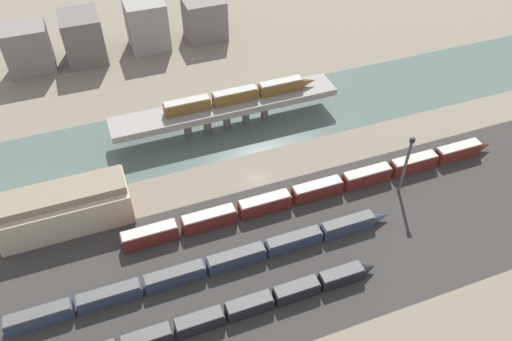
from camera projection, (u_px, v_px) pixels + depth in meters
name	position (u px, v px, depth m)	size (l,w,h in m)	color
ground_plane	(256.00, 179.00, 126.06)	(400.00, 400.00, 0.00)	#756B5B
railbed_yard	(294.00, 250.00, 109.62)	(280.00, 42.00, 0.01)	#33302D
river_water	(227.00, 125.00, 142.23)	(320.00, 28.53, 0.01)	#4C5B56
bridge	(226.00, 107.00, 138.05)	(63.76, 9.26, 7.48)	gray
train_on_bridge	(241.00, 95.00, 137.03)	(44.12, 2.96, 3.62)	brown
train_yard_near	(231.00, 312.00, 96.48)	(62.98, 3.00, 3.42)	black
train_yard_mid	(213.00, 265.00, 104.45)	(83.56, 2.89, 3.54)	#2D384C
train_yard_far	(323.00, 189.00, 120.59)	(98.14, 3.12, 4.14)	#5B1E19
warehouse_building	(64.00, 207.00, 112.38)	(29.06, 11.48, 10.03)	tan
signal_tower	(406.00, 165.00, 117.05)	(1.00, 0.71, 16.75)	#4C4C51
city_block_far_left	(28.00, 49.00, 158.67)	(13.80, 10.61, 14.96)	slate
city_block_left	(83.00, 37.00, 163.87)	(12.39, 14.95, 15.49)	#605B56
city_block_center	(147.00, 24.00, 169.67)	(13.00, 12.51, 16.25)	gray
city_block_right	(205.00, 19.00, 175.24)	(13.88, 11.28, 13.86)	slate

